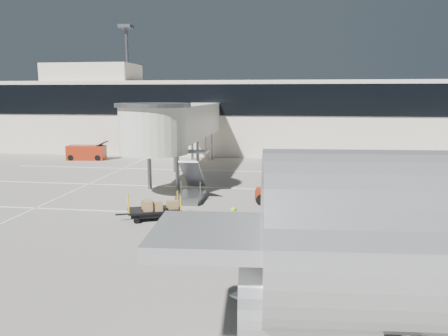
{
  "coord_description": "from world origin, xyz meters",
  "views": [
    {
      "loc": [
        4.41,
        -20.95,
        6.59
      ],
      "look_at": [
        0.57,
        5.82,
        2.0
      ],
      "focal_mm": 35.0,
      "sensor_mm": 36.0,
      "label": 1
    }
  ],
  "objects": [
    {
      "name": "box_cart_near",
      "position": [
        1.9,
        -3.12,
        0.6
      ],
      "size": [
        3.89,
        1.73,
        1.51
      ],
      "rotation": [
        0.0,
        0.0,
        0.06
      ],
      "color": "black",
      "rests_on": "ground"
    },
    {
      "name": "box_cart_far",
      "position": [
        -2.4,
        0.89,
        0.53
      ],
      "size": [
        3.44,
        2.31,
        1.34
      ],
      "rotation": [
        0.0,
        0.0,
        0.38
      ],
      "color": "black",
      "rests_on": "ground"
    },
    {
      "name": "baggage_tug",
      "position": [
        3.9,
        5.21,
        0.59
      ],
      "size": [
        2.5,
        1.63,
        1.61
      ],
      "rotation": [
        0.0,
        0.0,
        -0.03
      ],
      "color": "maroon",
      "rests_on": "ground"
    },
    {
      "name": "minivan",
      "position": [
        10.08,
        15.05,
        1.16
      ],
      "size": [
        3.69,
        5.48,
        1.93
      ],
      "rotation": [
        0.0,
        0.0,
        0.35
      ],
      "color": "white",
      "rests_on": "ground"
    },
    {
      "name": "belt_loader",
      "position": [
        -15.62,
        20.51,
        0.73
      ],
      "size": [
        4.12,
        1.98,
        1.92
      ],
      "rotation": [
        0.0,
        0.0,
        0.11
      ],
      "color": "maroon",
      "rests_on": "ground"
    },
    {
      "name": "terminal",
      "position": [
        -0.35,
        29.94,
        4.11
      ],
      "size": [
        64.0,
        12.11,
        15.2
      ],
      "color": "beige",
      "rests_on": "ground"
    },
    {
      "name": "ground",
      "position": [
        0.0,
        0.0,
        0.0
      ],
      "size": [
        140.0,
        140.0,
        0.0
      ],
      "primitive_type": "plane",
      "color": "gray",
      "rests_on": "ground"
    },
    {
      "name": "lane_markings",
      "position": [
        -0.67,
        9.33,
        0.01
      ],
      "size": [
        40.0,
        30.0,
        0.02
      ],
      "color": "white",
      "rests_on": "ground"
    },
    {
      "name": "suitcase_cart",
      "position": [
        8.3,
        4.31,
        0.56
      ],
      "size": [
        4.11,
        2.02,
        1.58
      ],
      "rotation": [
        0.0,
        0.0,
        0.12
      ],
      "color": "black",
      "rests_on": "ground"
    },
    {
      "name": "jet_bridge",
      "position": [
        -3.97,
        12.26,
        4.28
      ],
      "size": [
        5.7,
        20.4,
        6.03
      ],
      "color": "beige",
      "rests_on": "ground"
    },
    {
      "name": "ground_worker",
      "position": [
        2.2,
        -2.35,
        0.83
      ],
      "size": [
        0.72,
        0.64,
        1.65
      ],
      "primitive_type": "imported",
      "rotation": [
        0.0,
        0.0,
        0.52
      ],
      "color": "#94E718",
      "rests_on": "ground"
    }
  ]
}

